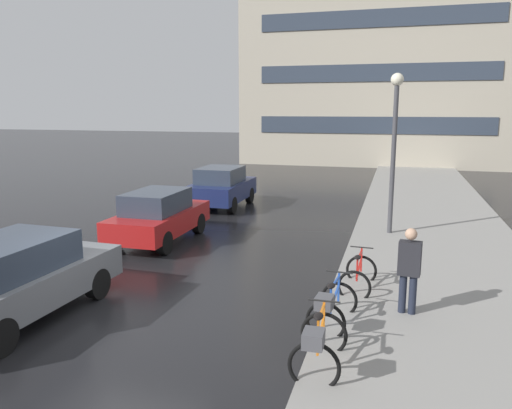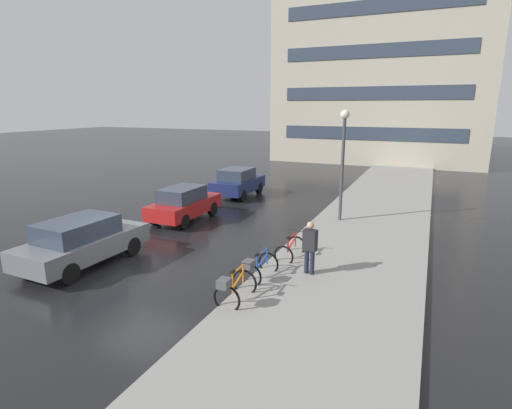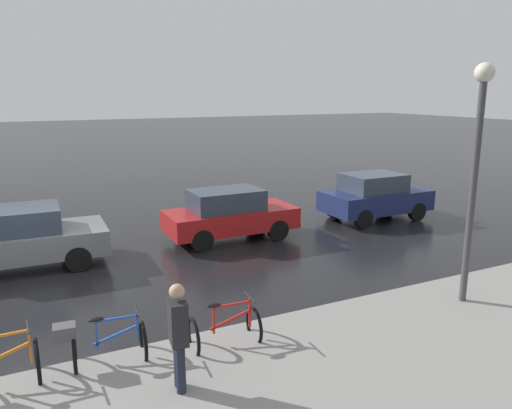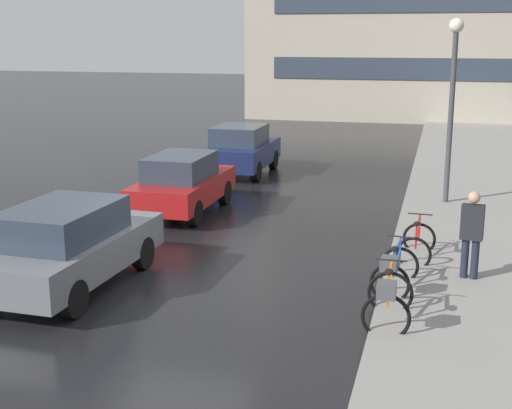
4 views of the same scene
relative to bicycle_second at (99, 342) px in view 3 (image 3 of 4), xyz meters
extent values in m
plane|color=black|center=(-3.82, -0.51, -0.48)|extent=(140.00, 140.00, 0.00)
torus|color=black|center=(0.01, -0.92, -0.10)|extent=(0.75, 0.07, 0.75)
cube|color=orange|center=(0.01, -1.00, 0.19)|extent=(0.04, 0.04, 0.58)
cube|color=orange|center=(0.02, -1.31, 0.44)|extent=(0.04, 0.63, 0.04)
cube|color=orange|center=(0.02, -1.34, 0.13)|extent=(0.04, 0.71, 0.26)
cylinder|color=black|center=(0.01, -1.00, 0.50)|extent=(0.50, 0.03, 0.03)
torus|color=black|center=(0.07, 0.69, -0.12)|extent=(0.71, 0.13, 0.70)
torus|color=black|center=(-0.04, -0.38, -0.12)|extent=(0.71, 0.13, 0.70)
cube|color=#234CA8|center=(0.00, -0.03, 0.12)|extent=(0.04, 0.04, 0.49)
cube|color=#234CA8|center=(0.06, 0.61, 0.15)|extent=(0.04, 0.04, 0.55)
cube|color=#234CA8|center=(0.03, 0.29, 0.36)|extent=(0.10, 0.64, 0.04)
cube|color=#234CA8|center=(0.03, 0.26, 0.07)|extent=(0.11, 0.73, 0.26)
ellipsoid|color=black|center=(0.00, -0.03, 0.40)|extent=(0.17, 0.27, 0.07)
cylinder|color=black|center=(0.06, 0.61, 0.45)|extent=(0.50, 0.08, 0.03)
cube|color=#4C4C51|center=(-0.05, -0.50, 0.27)|extent=(0.31, 0.37, 0.22)
torus|color=black|center=(0.34, 2.59, -0.13)|extent=(0.69, 0.10, 0.69)
torus|color=black|center=(0.28, 1.48, -0.13)|extent=(0.69, 0.10, 0.69)
cube|color=red|center=(0.30, 1.84, 0.11)|extent=(0.04, 0.04, 0.49)
cube|color=red|center=(0.34, 2.51, 0.14)|extent=(0.04, 0.04, 0.53)
cube|color=red|center=(0.32, 2.18, 0.34)|extent=(0.07, 0.67, 0.04)
cube|color=red|center=(0.32, 2.15, 0.06)|extent=(0.08, 0.76, 0.27)
ellipsoid|color=black|center=(0.30, 1.84, 0.39)|extent=(0.15, 0.27, 0.07)
cylinder|color=black|center=(0.34, 2.51, 0.42)|extent=(0.50, 0.06, 0.03)
cube|color=slate|center=(-5.78, -0.99, 0.16)|extent=(2.03, 4.26, 0.64)
cube|color=#2D3847|center=(-5.79, -1.16, 0.78)|extent=(1.63, 2.39, 0.60)
cylinder|color=black|center=(-6.58, 0.34, -0.16)|extent=(0.24, 0.65, 0.64)
cylinder|color=black|center=(-4.89, 0.28, -0.16)|extent=(0.24, 0.65, 0.64)
cube|color=#AD1919|center=(-5.72, 4.79, 0.15)|extent=(1.69, 3.89, 0.62)
cube|color=#2D3847|center=(-5.72, 4.63, 0.76)|extent=(1.38, 2.10, 0.60)
cylinder|color=black|center=(-6.45, 6.00, -0.16)|extent=(0.22, 0.64, 0.64)
cylinder|color=black|center=(-4.97, 5.99, -0.16)|extent=(0.22, 0.64, 0.64)
cylinder|color=black|center=(-6.46, 3.58, -0.16)|extent=(0.22, 0.64, 0.64)
cylinder|color=black|center=(-4.98, 3.58, -0.16)|extent=(0.22, 0.64, 0.64)
cube|color=navy|center=(-5.73, 10.30, 0.19)|extent=(1.86, 3.72, 0.69)
cube|color=#2D3847|center=(-5.73, 10.15, 0.83)|extent=(1.52, 1.99, 0.60)
cylinder|color=black|center=(-6.56, 11.45, -0.16)|extent=(0.22, 0.64, 0.64)
cylinder|color=black|center=(-4.91, 11.45, -0.16)|extent=(0.22, 0.64, 0.64)
cylinder|color=black|center=(-6.56, 9.15, -0.16)|extent=(0.22, 0.64, 0.64)
cylinder|color=black|center=(-4.91, 9.14, -0.16)|extent=(0.22, 0.64, 0.64)
cylinder|color=#1E2333|center=(1.22, 0.93, -0.04)|extent=(0.14, 0.14, 0.88)
cylinder|color=#1E2333|center=(1.39, 0.91, -0.04)|extent=(0.14, 0.14, 0.88)
cube|color=#232328|center=(1.30, 0.92, 0.72)|extent=(0.43, 0.29, 0.64)
sphere|color=tan|center=(1.30, 0.92, 1.18)|extent=(0.22, 0.22, 0.22)
cylinder|color=#424247|center=(0.87, 7.17, 1.81)|extent=(0.14, 0.14, 4.58)
sphere|color=#F2EACC|center=(0.87, 7.17, 4.26)|extent=(0.37, 0.37, 0.37)
camera|label=1|loc=(0.99, -8.32, 3.44)|focal=35.00mm
camera|label=2|loc=(4.37, -9.99, 4.57)|focal=28.00mm
camera|label=3|loc=(7.63, -0.98, 3.92)|focal=35.00mm
camera|label=4|loc=(0.69, -12.12, 4.03)|focal=50.00mm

